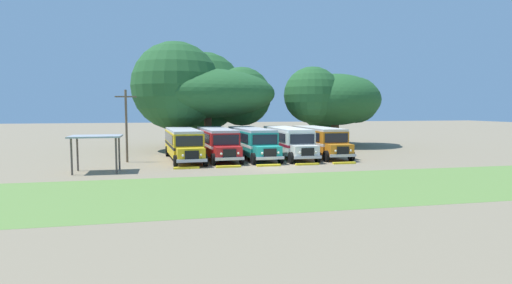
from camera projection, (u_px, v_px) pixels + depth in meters
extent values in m
plane|color=#84755B|center=(270.00, 167.00, 32.87)|extent=(220.00, 220.00, 0.00)
cube|color=olive|center=(308.00, 188.00, 24.23)|extent=(80.00, 10.89, 0.01)
cube|color=yellow|center=(183.00, 143.00, 37.76)|extent=(3.17, 9.36, 2.10)
cube|color=black|center=(183.00, 145.00, 37.77)|extent=(3.21, 9.38, 0.24)
cube|color=black|center=(196.00, 137.00, 38.37)|extent=(0.63, 7.98, 0.80)
cube|color=black|center=(168.00, 137.00, 37.64)|extent=(0.63, 7.98, 0.80)
cube|color=#B2B2B7|center=(183.00, 130.00, 37.67)|extent=(3.09, 9.25, 0.22)
cube|color=yellow|center=(191.00, 154.00, 32.74)|extent=(2.30, 1.56, 1.05)
cube|color=black|center=(192.00, 155.00, 32.03)|extent=(1.10, 0.18, 0.70)
cube|color=#B7B7BC|center=(192.00, 161.00, 32.03)|extent=(2.41, 0.38, 0.24)
cube|color=black|center=(189.00, 141.00, 33.30)|extent=(2.20, 0.22, 0.84)
cube|color=black|center=(178.00, 140.00, 42.18)|extent=(0.90, 0.13, 1.30)
sphere|color=#EAE5C6|center=(201.00, 155.00, 32.19)|extent=(0.20, 0.20, 0.20)
sphere|color=#EAE5C6|center=(183.00, 156.00, 31.79)|extent=(0.20, 0.20, 0.20)
cylinder|color=black|center=(205.00, 160.00, 33.22)|extent=(0.35, 1.02, 1.00)
cylinder|color=black|center=(175.00, 161.00, 32.54)|extent=(0.35, 1.02, 1.00)
cylinder|color=black|center=(192.00, 150.00, 41.05)|extent=(0.35, 1.02, 1.00)
cylinder|color=black|center=(167.00, 151.00, 40.37)|extent=(0.35, 1.02, 1.00)
cube|color=red|center=(216.00, 142.00, 39.02)|extent=(3.02, 9.33, 2.10)
cube|color=white|center=(216.00, 143.00, 39.04)|extent=(3.05, 9.35, 0.24)
cube|color=black|center=(229.00, 136.00, 39.61)|extent=(0.50, 7.99, 0.80)
cube|color=black|center=(203.00, 136.00, 38.93)|extent=(0.50, 7.99, 0.80)
cube|color=#B2B2B7|center=(216.00, 129.00, 38.93)|extent=(2.94, 9.22, 0.22)
cube|color=red|center=(228.00, 153.00, 33.98)|extent=(2.28, 1.52, 1.05)
cube|color=black|center=(230.00, 153.00, 33.27)|extent=(1.10, 0.16, 0.70)
cube|color=#B7B7BC|center=(230.00, 159.00, 33.27)|extent=(2.41, 0.34, 0.24)
cube|color=black|center=(226.00, 140.00, 34.54)|extent=(2.20, 0.19, 0.84)
cube|color=white|center=(209.00, 139.00, 43.47)|extent=(0.90, 0.11, 1.30)
sphere|color=#EAE5C6|center=(238.00, 153.00, 33.41)|extent=(0.20, 0.20, 0.20)
sphere|color=#EAE5C6|center=(221.00, 154.00, 33.03)|extent=(0.20, 0.20, 0.20)
cylinder|color=black|center=(242.00, 158.00, 34.44)|extent=(0.34, 1.01, 1.00)
cylinder|color=black|center=(213.00, 159.00, 33.80)|extent=(0.34, 1.01, 1.00)
cylinder|color=black|center=(223.00, 149.00, 42.31)|extent=(0.34, 1.01, 1.00)
cylinder|color=black|center=(200.00, 150.00, 41.66)|extent=(0.34, 1.01, 1.00)
cube|color=teal|center=(251.00, 141.00, 39.47)|extent=(3.08, 9.34, 2.10)
cube|color=white|center=(251.00, 143.00, 39.48)|extent=(3.11, 9.36, 0.24)
cube|color=black|center=(262.00, 136.00, 40.07)|extent=(0.55, 7.99, 0.80)
cube|color=black|center=(237.00, 136.00, 39.36)|extent=(0.55, 7.99, 0.80)
cube|color=#B2B2B7|center=(251.00, 129.00, 39.37)|extent=(2.99, 9.24, 0.22)
cube|color=teal|center=(267.00, 152.00, 34.43)|extent=(2.28, 1.54, 1.05)
cube|color=black|center=(270.00, 153.00, 33.72)|extent=(1.10, 0.17, 0.70)
cube|color=#B7B7BC|center=(270.00, 158.00, 33.72)|extent=(2.41, 0.35, 0.24)
cube|color=black|center=(265.00, 140.00, 34.99)|extent=(2.20, 0.20, 0.84)
cube|color=white|center=(239.00, 139.00, 43.90)|extent=(0.90, 0.12, 1.30)
sphere|color=#EAE5C6|center=(278.00, 153.00, 33.87)|extent=(0.20, 0.20, 0.20)
sphere|color=#EAE5C6|center=(262.00, 153.00, 33.48)|extent=(0.20, 0.20, 0.20)
cylinder|color=black|center=(280.00, 158.00, 34.90)|extent=(0.34, 1.02, 1.00)
cylinder|color=black|center=(253.00, 159.00, 34.24)|extent=(0.34, 1.02, 1.00)
cylinder|color=black|center=(254.00, 149.00, 42.76)|extent=(0.34, 1.02, 1.00)
cylinder|color=black|center=(232.00, 149.00, 42.10)|extent=(0.34, 1.02, 1.00)
cube|color=silver|center=(287.00, 141.00, 40.11)|extent=(2.55, 9.21, 2.10)
cube|color=maroon|center=(287.00, 142.00, 40.12)|extent=(2.58, 9.23, 0.24)
cube|color=black|center=(298.00, 135.00, 40.64)|extent=(0.08, 8.00, 0.80)
cube|color=black|center=(273.00, 136.00, 40.08)|extent=(0.08, 8.00, 0.80)
cube|color=silver|center=(287.00, 129.00, 40.01)|extent=(2.47, 9.11, 0.22)
cube|color=silver|center=(305.00, 152.00, 35.00)|extent=(2.21, 1.41, 1.05)
cube|color=black|center=(308.00, 152.00, 34.27)|extent=(1.10, 0.11, 0.70)
cube|color=#B7B7BC|center=(308.00, 157.00, 34.27)|extent=(2.40, 0.21, 0.24)
cube|color=black|center=(302.00, 139.00, 35.56)|extent=(2.20, 0.07, 0.84)
cube|color=maroon|center=(274.00, 138.00, 44.61)|extent=(0.90, 0.06, 1.30)
sphere|color=#EAE5C6|center=(316.00, 152.00, 34.38)|extent=(0.20, 0.20, 0.20)
sphere|color=#EAE5C6|center=(300.00, 152.00, 34.07)|extent=(0.20, 0.20, 0.20)
cylinder|color=black|center=(318.00, 157.00, 35.40)|extent=(0.29, 1.00, 1.00)
cylinder|color=black|center=(291.00, 158.00, 34.87)|extent=(0.29, 1.00, 1.00)
cylinder|color=black|center=(289.00, 148.00, 43.37)|extent=(0.29, 1.00, 1.00)
cylinder|color=black|center=(267.00, 149.00, 42.84)|extent=(0.29, 1.00, 1.00)
cube|color=orange|center=(318.00, 140.00, 41.34)|extent=(2.53, 9.21, 2.10)
cube|color=white|center=(318.00, 141.00, 41.36)|extent=(2.56, 9.23, 0.24)
cube|color=black|center=(328.00, 134.00, 41.87)|extent=(0.06, 8.00, 0.80)
cube|color=black|center=(305.00, 135.00, 41.32)|extent=(0.06, 8.00, 0.80)
cube|color=beige|center=(318.00, 128.00, 41.25)|extent=(2.45, 9.11, 0.22)
cube|color=orange|center=(339.00, 150.00, 36.23)|extent=(2.20, 1.41, 1.05)
cube|color=black|center=(343.00, 151.00, 35.51)|extent=(1.10, 0.10, 0.70)
cube|color=#B7B7BC|center=(343.00, 156.00, 35.51)|extent=(2.40, 0.21, 0.24)
cube|color=black|center=(336.00, 138.00, 36.80)|extent=(2.20, 0.07, 0.84)
cube|color=white|center=(303.00, 138.00, 45.85)|extent=(0.90, 0.06, 1.30)
sphere|color=#EAE5C6|center=(351.00, 151.00, 35.61)|extent=(0.20, 0.20, 0.20)
sphere|color=#EAE5C6|center=(336.00, 151.00, 35.31)|extent=(0.20, 0.20, 0.20)
cylinder|color=black|center=(351.00, 156.00, 36.63)|extent=(0.28, 1.00, 1.00)
cylinder|color=black|center=(326.00, 156.00, 36.11)|extent=(0.28, 1.00, 1.00)
cylinder|color=black|center=(318.00, 147.00, 44.61)|extent=(0.28, 1.00, 1.00)
cylinder|color=black|center=(297.00, 148.00, 44.09)|extent=(0.28, 1.00, 1.00)
cube|color=yellow|center=(186.00, 168.00, 31.97)|extent=(2.00, 0.36, 0.15)
cube|color=yellow|center=(228.00, 167.00, 32.68)|extent=(2.00, 0.36, 0.15)
cube|color=yellow|center=(269.00, 165.00, 33.39)|extent=(2.00, 0.36, 0.15)
cube|color=yellow|center=(307.00, 164.00, 34.10)|extent=(2.00, 0.36, 0.15)
cube|color=yellow|center=(344.00, 163.00, 34.81)|extent=(2.00, 0.36, 0.15)
cylinder|color=brown|center=(208.00, 130.00, 47.60)|extent=(0.86, 0.86, 4.32)
ellipsoid|color=#235628|center=(208.00, 94.00, 47.26)|extent=(15.65, 13.47, 5.61)
sphere|color=#235628|center=(242.00, 96.00, 50.00)|extent=(7.16, 7.16, 7.16)
sphere|color=#235628|center=(176.00, 86.00, 45.34)|extent=(9.75, 9.75, 9.75)
sphere|color=#235628|center=(204.00, 91.00, 51.60)|extent=(9.82, 9.82, 9.82)
cylinder|color=brown|center=(335.00, 132.00, 51.22)|extent=(0.97, 0.97, 3.42)
ellipsoid|color=#235628|center=(335.00, 100.00, 50.89)|extent=(11.35, 9.86, 6.35)
sphere|color=#235628|center=(356.00, 100.00, 53.09)|extent=(5.93, 5.93, 5.93)
sphere|color=#235628|center=(312.00, 95.00, 49.06)|extent=(6.78, 6.78, 6.78)
sphere|color=#235628|center=(325.00, 106.00, 54.43)|extent=(6.50, 6.50, 6.50)
cylinder|color=brown|center=(126.00, 126.00, 35.69)|extent=(0.20, 0.20, 6.32)
cube|color=brown|center=(126.00, 97.00, 35.48)|extent=(1.80, 0.12, 0.12)
cylinder|color=brown|center=(116.00, 156.00, 29.47)|extent=(0.14, 0.14, 2.60)
cylinder|color=brown|center=(72.00, 157.00, 28.83)|extent=(0.14, 0.14, 2.60)
cylinder|color=brown|center=(119.00, 153.00, 31.42)|extent=(0.14, 0.14, 2.60)
cylinder|color=brown|center=(77.00, 154.00, 30.78)|extent=(0.14, 0.14, 2.60)
cube|color=#9EA3A8|center=(96.00, 136.00, 30.01)|extent=(3.60, 2.60, 0.12)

